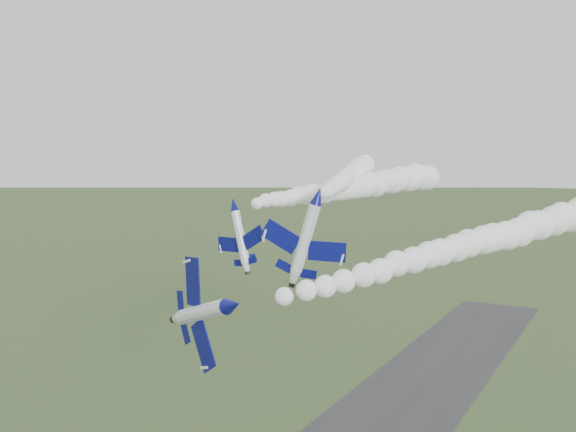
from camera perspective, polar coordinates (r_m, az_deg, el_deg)
jet_lead at (r=58.40m, az=-4.98°, el=-7.90°), size 7.81×12.96×10.68m
smoke_trail_jet_lead at (r=87.79m, az=19.38°, el=-1.40°), size 35.88×73.99×5.09m
jet_pair_left at (r=92.10m, az=-4.88°, el=1.03°), size 9.17×11.18×3.46m
smoke_trail_jet_pair_left at (r=115.31m, az=5.96°, el=2.55°), size 16.21×56.10×5.32m
jet_pair_right at (r=86.09m, az=2.68°, el=1.81°), size 11.67×14.09×4.48m
smoke_trail_jet_pair_right at (r=116.55m, az=5.44°, el=3.57°), size 20.18×52.52×4.46m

